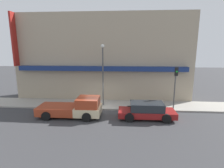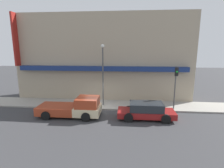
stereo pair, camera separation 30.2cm
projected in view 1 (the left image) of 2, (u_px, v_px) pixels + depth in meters
ground_plane at (98, 110)px, 16.86m from camera, size 80.00×80.00×0.00m
sidewalk at (100, 104)px, 18.33m from camera, size 36.00×3.05×0.14m
building at (103, 57)px, 20.32m from camera, size 19.80×3.80×9.62m
pickup_truck at (74, 108)px, 15.17m from camera, size 5.44×2.30×1.72m
parked_car at (147, 111)px, 14.76m from camera, size 4.75×2.02×1.39m
fire_hydrant at (95, 103)px, 17.46m from camera, size 0.19×0.19×0.73m
street_lamp at (103, 68)px, 17.13m from camera, size 0.36×0.36×6.11m
traffic_light at (176, 81)px, 16.26m from camera, size 0.28×0.42×4.03m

